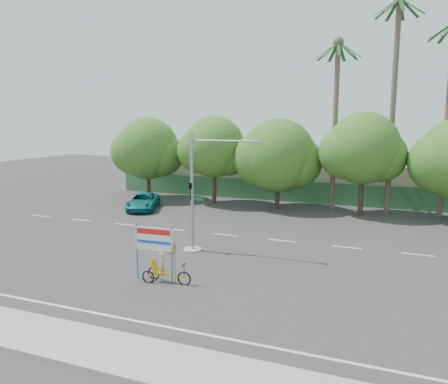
% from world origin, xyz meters
% --- Properties ---
extents(ground, '(120.00, 120.00, 0.00)m').
position_xyz_m(ground, '(0.00, 0.00, 0.00)').
color(ground, '#33302D').
rests_on(ground, ground).
extents(sidewalk_near, '(50.00, 2.40, 0.12)m').
position_xyz_m(sidewalk_near, '(0.00, -7.50, 0.06)').
color(sidewalk_near, gray).
rests_on(sidewalk_near, ground).
extents(fence, '(38.00, 0.08, 2.00)m').
position_xyz_m(fence, '(0.00, 21.50, 1.00)').
color(fence, '#336B3D').
rests_on(fence, ground).
extents(building_left, '(12.00, 8.00, 4.00)m').
position_xyz_m(building_left, '(-10.00, 26.00, 2.00)').
color(building_left, '#C0B299').
rests_on(building_left, ground).
extents(building_right, '(14.00, 8.00, 3.60)m').
position_xyz_m(building_right, '(8.00, 26.00, 1.80)').
color(building_right, '#C0B299').
rests_on(building_right, ground).
extents(tree_far_left, '(7.14, 6.00, 7.96)m').
position_xyz_m(tree_far_left, '(-14.05, 18.00, 4.76)').
color(tree_far_left, '#473828').
rests_on(tree_far_left, ground).
extents(tree_left, '(6.66, 5.60, 8.07)m').
position_xyz_m(tree_left, '(-7.05, 18.00, 5.06)').
color(tree_left, '#473828').
rests_on(tree_left, ground).
extents(tree_center, '(7.62, 6.40, 7.85)m').
position_xyz_m(tree_center, '(-1.05, 18.00, 4.47)').
color(tree_center, '#473828').
rests_on(tree_center, ground).
extents(tree_right, '(6.90, 5.80, 8.36)m').
position_xyz_m(tree_right, '(5.95, 18.00, 5.24)').
color(tree_right, '#473828').
rests_on(tree_right, ground).
extents(palm_tall, '(3.73, 3.79, 17.45)m').
position_xyz_m(palm_tall, '(8.00, 19.50, 10.46)').
color(palm_tall, '#70604C').
rests_on(palm_tall, ground).
extents(palm_short, '(3.73, 3.79, 14.45)m').
position_xyz_m(palm_short, '(3.50, 19.50, 8.86)').
color(palm_short, '#70604C').
rests_on(palm_short, ground).
extents(traffic_signal, '(4.72, 1.10, 7.00)m').
position_xyz_m(traffic_signal, '(-2.20, 3.98, 2.92)').
color(traffic_signal, gray).
rests_on(traffic_signal, ground).
extents(trike_billboard, '(2.86, 0.68, 2.81)m').
position_xyz_m(trike_billboard, '(-1.75, -1.21, 1.13)').
color(trike_billboard, black).
rests_on(trike_billboard, ground).
extents(pickup_truck, '(3.97, 5.54, 1.40)m').
position_xyz_m(pickup_truck, '(-11.71, 13.28, 0.70)').
color(pickup_truck, '#106E72').
rests_on(pickup_truck, ground).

